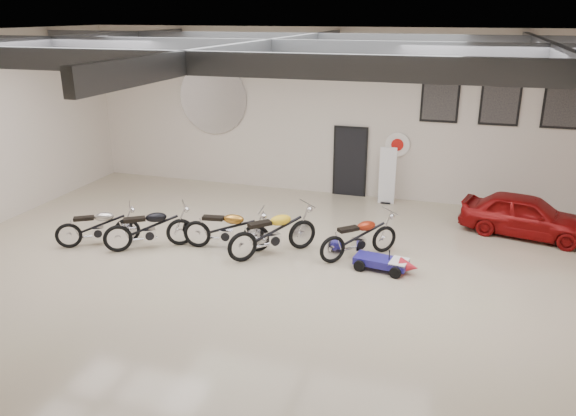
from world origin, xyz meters
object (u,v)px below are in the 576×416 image
(motorcycle_silver, at_px, (97,226))
(motorcycle_red, at_px, (359,236))
(go_kart, at_px, (387,260))
(vintage_car, at_px, (526,215))
(banner_stand, at_px, (387,175))
(motorcycle_gold, at_px, (226,228))
(motorcycle_yellow, at_px, (273,232))
(motorcycle_black, at_px, (149,227))

(motorcycle_silver, xyz_separation_m, motorcycle_red, (6.19, 1.19, 0.02))
(go_kart, bearing_deg, vintage_car, 54.01)
(banner_stand, height_order, motorcycle_silver, banner_stand)
(motorcycle_gold, relative_size, vintage_car, 0.66)
(motorcycle_yellow, distance_m, vintage_car, 6.49)
(motorcycle_silver, bearing_deg, motorcycle_black, -23.03)
(motorcycle_black, distance_m, motorcycle_red, 4.99)
(motorcycle_yellow, bearing_deg, motorcycle_red, -32.48)
(banner_stand, distance_m, motorcycle_black, 7.12)
(motorcycle_black, distance_m, go_kart, 5.63)
(motorcycle_gold, bearing_deg, motorcycle_red, 1.25)
(motorcycle_black, xyz_separation_m, motorcycle_red, (4.89, 1.00, -0.02))
(motorcycle_gold, xyz_separation_m, motorcycle_yellow, (1.17, 0.02, 0.04))
(banner_stand, relative_size, vintage_car, 0.55)
(motorcycle_gold, distance_m, motorcycle_red, 3.14)
(motorcycle_yellow, height_order, motorcycle_red, motorcycle_yellow)
(motorcycle_silver, height_order, motorcycle_red, motorcycle_red)
(motorcycle_yellow, bearing_deg, banner_stand, 20.57)
(motorcycle_black, xyz_separation_m, motorcycle_gold, (1.78, 0.51, 0.00))
(vintage_car, bearing_deg, banner_stand, 80.53)
(motorcycle_gold, bearing_deg, banner_stand, 47.90)
(motorcycle_yellow, height_order, vintage_car, motorcycle_yellow)
(banner_stand, height_order, motorcycle_red, banner_stand)
(banner_stand, relative_size, motorcycle_yellow, 0.79)
(motorcycle_black, bearing_deg, motorcycle_gold, -18.13)
(motorcycle_silver, bearing_deg, motorcycle_gold, -18.72)
(go_kart, bearing_deg, motorcycle_silver, -166.40)
(banner_stand, relative_size, go_kart, 1.23)
(banner_stand, bearing_deg, motorcycle_black, -135.87)
(motorcycle_silver, bearing_deg, motorcycle_yellow, -21.92)
(motorcycle_silver, bearing_deg, go_kart, -26.25)
(motorcycle_silver, distance_m, motorcycle_black, 1.31)
(motorcycle_black, height_order, motorcycle_red, motorcycle_black)
(go_kart, bearing_deg, motorcycle_gold, -172.62)
(motorcycle_black, xyz_separation_m, go_kart, (5.61, 0.46, -0.28))
(go_kart, xyz_separation_m, vintage_car, (3.06, 3.15, 0.28))
(motorcycle_black, bearing_deg, banner_stand, 11.83)
(banner_stand, bearing_deg, go_kart, -83.66)
(motorcycle_gold, distance_m, vintage_car, 7.55)
(banner_stand, xyz_separation_m, motorcycle_yellow, (-1.99, -4.58, -0.30))
(vintage_car, bearing_deg, go_kart, 148.30)
(motorcycle_red, height_order, vintage_car, vintage_car)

